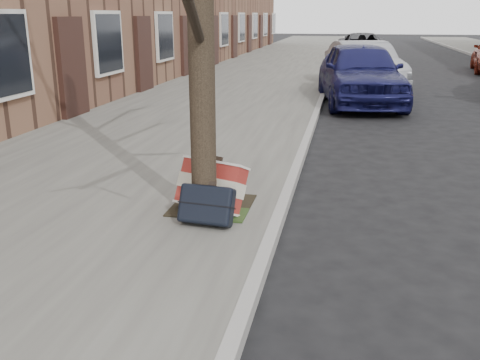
% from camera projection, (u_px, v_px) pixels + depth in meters
% --- Properties ---
extents(ground, '(120.00, 120.00, 0.00)m').
position_uv_depth(ground, '(411.00, 284.00, 4.43)').
color(ground, black).
rests_on(ground, ground).
extents(near_sidewalk, '(5.00, 70.00, 0.12)m').
position_uv_depth(near_sidewalk, '(261.00, 75.00, 19.16)').
color(near_sidewalk, slate).
rests_on(near_sidewalk, ground).
extents(dirt_patch, '(0.85, 0.85, 0.02)m').
position_uv_depth(dirt_patch, '(212.00, 205.00, 5.90)').
color(dirt_patch, black).
rests_on(dirt_patch, near_sidewalk).
extents(suitcase_red, '(0.82, 0.63, 0.56)m').
position_uv_depth(suitcase_red, '(211.00, 186.00, 5.68)').
color(suitcase_red, maroon).
rests_on(suitcase_red, near_sidewalk).
extents(suitcase_navy, '(0.58, 0.38, 0.43)m').
position_uv_depth(suitcase_navy, '(207.00, 204.00, 5.31)').
color(suitcase_navy, black).
rests_on(suitcase_navy, near_sidewalk).
extents(car_near_front, '(2.43, 4.70, 1.53)m').
position_uv_depth(car_near_front, '(360.00, 73.00, 13.12)').
color(car_near_front, '#141547').
rests_on(car_near_front, ground).
extents(car_near_mid, '(2.51, 4.43, 1.38)m').
position_uv_depth(car_near_mid, '(363.00, 66.00, 15.76)').
color(car_near_mid, '#96979D').
rests_on(car_near_mid, ground).
extents(car_near_back, '(2.64, 4.90, 1.31)m').
position_uv_depth(car_near_back, '(363.00, 47.00, 25.26)').
color(car_near_back, '#333237').
rests_on(car_near_back, ground).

